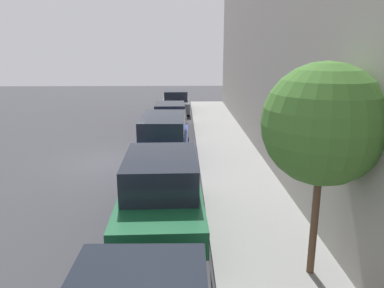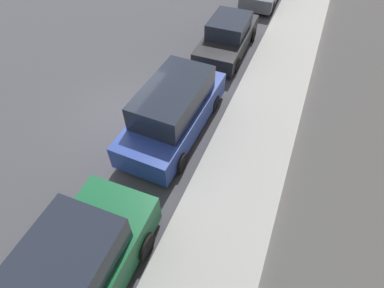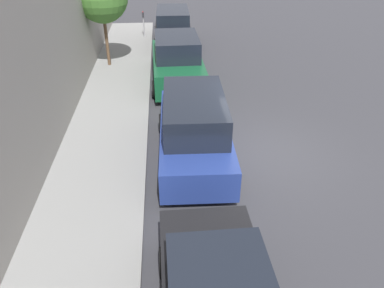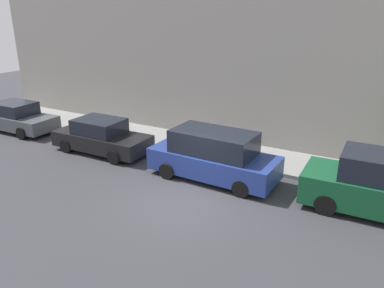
% 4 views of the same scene
% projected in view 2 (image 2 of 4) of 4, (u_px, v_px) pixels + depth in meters
% --- Properties ---
extents(ground_plane, '(60.00, 60.00, 0.00)m').
position_uv_depth(ground_plane, '(125.00, 113.00, 11.19)').
color(ground_plane, '#38383D').
extents(sidewalk, '(2.62, 32.00, 0.15)m').
position_uv_depth(sidewalk, '(250.00, 149.00, 9.91)').
color(sidewalk, gray).
rests_on(sidewalk, ground_plane).
extents(parked_suv_second, '(2.08, 4.84, 1.98)m').
position_uv_depth(parked_suv_second, '(69.00, 281.00, 6.31)').
color(parked_suv_second, '#14512D').
rests_on(parked_suv_second, ground_plane).
extents(parked_minivan_third, '(2.03, 4.95, 1.90)m').
position_uv_depth(parked_minivan_third, '(174.00, 110.00, 9.93)').
color(parked_minivan_third, navy).
rests_on(parked_minivan_third, ground_plane).
extents(parked_sedan_fourth, '(1.92, 4.53, 1.54)m').
position_uv_depth(parked_sedan_fourth, '(228.00, 36.00, 13.55)').
color(parked_sedan_fourth, black).
rests_on(parked_sedan_fourth, ground_plane).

